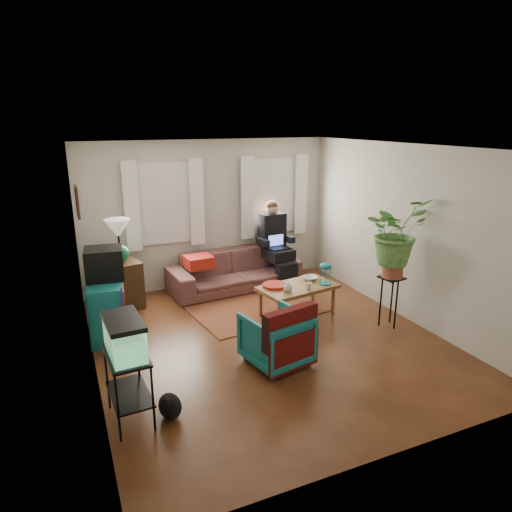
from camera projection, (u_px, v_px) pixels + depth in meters
name	position (u px, v px, depth m)	size (l,w,h in m)	color
floor	(267.00, 340.00, 6.31)	(4.50, 5.00, 0.01)	#4F2B14
ceiling	(269.00, 147.00, 5.56)	(4.50, 5.00, 0.01)	white
wall_back	(209.00, 214.00, 8.13)	(4.50, 0.01, 2.60)	silver
wall_front	(396.00, 326.00, 3.74)	(4.50, 0.01, 2.60)	silver
wall_left	(85.00, 271.00, 5.08)	(0.01, 5.00, 2.60)	silver
wall_right	(405.00, 233.00, 6.79)	(0.01, 5.00, 2.60)	silver
window_left	(164.00, 204.00, 7.74)	(1.08, 0.04, 1.38)	white
window_right	(273.00, 196.00, 8.52)	(1.08, 0.04, 1.38)	white
curtains_left	(165.00, 204.00, 7.67)	(1.36, 0.06, 1.50)	white
curtains_right	(275.00, 197.00, 8.45)	(1.36, 0.06, 1.50)	white
picture_frame	(78.00, 201.00, 5.65)	(0.04, 0.32, 0.40)	#3D2616
area_rug	(253.00, 306.00, 7.42)	(2.00, 1.60, 0.01)	maroon
sofa	(234.00, 264.00, 8.09)	(2.31, 0.91, 0.90)	brown
seated_person	(275.00, 246.00, 8.40)	(0.58, 0.71, 1.38)	black
side_table	(123.00, 285.00, 7.30)	(0.53, 0.53, 0.77)	#372114
table_lamp	(119.00, 242.00, 7.09)	(0.39, 0.39, 0.70)	white
dresser	(107.00, 308.00, 6.33)	(0.45, 0.91, 0.82)	#136E72
crt_tv	(104.00, 263.00, 6.24)	(0.50, 0.45, 0.43)	black
aquarium_stand	(129.00, 387.00, 4.54)	(0.37, 0.66, 0.74)	black
aquarium	(124.00, 336.00, 4.37)	(0.33, 0.60, 0.39)	#7FD899
black_cat	(170.00, 404.00, 4.64)	(0.23, 0.35, 0.30)	black
armchair	(276.00, 336.00, 5.62)	(0.71, 0.67, 0.73)	#135C72
serape_throw	(291.00, 333.00, 5.35)	(0.74, 0.17, 0.60)	#9E0A0A
coffee_table	(297.00, 300.00, 7.03)	(1.18, 0.64, 0.49)	brown
cup_a	(288.00, 288.00, 6.72)	(0.13, 0.13, 0.10)	white
cup_b	(308.00, 286.00, 6.82)	(0.11, 0.11, 0.10)	beige
bowl	(310.00, 278.00, 7.20)	(0.23, 0.23, 0.06)	white
snack_tray	(274.00, 285.00, 6.92)	(0.36, 0.36, 0.04)	#B21414
birdcage	(325.00, 273.00, 6.99)	(0.19, 0.19, 0.34)	#115B6B
plant_stand	(389.00, 301.00, 6.64)	(0.32, 0.32, 0.76)	black
potted_plant	(395.00, 242.00, 6.38)	(0.86, 0.75, 0.96)	#599947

